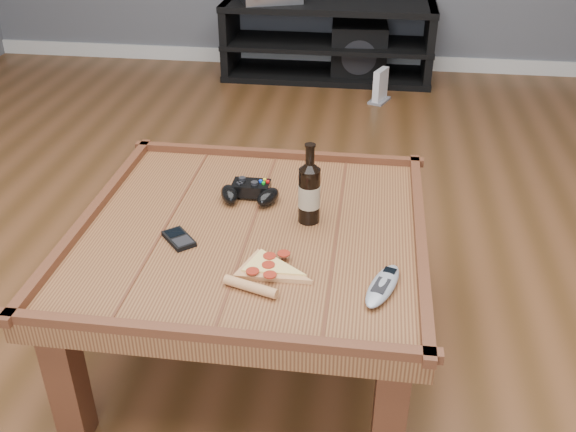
# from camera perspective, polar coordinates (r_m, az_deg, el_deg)

# --- Properties ---
(ground) EXTENTS (6.00, 6.00, 0.00)m
(ground) POSITION_cam_1_polar(r_m,az_deg,el_deg) (2.14, -2.95, -11.37)
(ground) COLOR #4B2D15
(ground) RESTS_ON ground
(baseboard) EXTENTS (5.00, 0.02, 0.10)m
(baseboard) POSITION_cam_1_polar(r_m,az_deg,el_deg) (4.76, 3.71, 13.71)
(baseboard) COLOR silver
(baseboard) RESTS_ON ground
(coffee_table) EXTENTS (1.03, 1.03, 0.48)m
(coffee_table) POSITION_cam_1_polar(r_m,az_deg,el_deg) (1.90, -3.26, -2.57)
(coffee_table) COLOR #502B16
(coffee_table) RESTS_ON ground
(media_console) EXTENTS (1.40, 0.45, 0.50)m
(media_console) POSITION_cam_1_polar(r_m,az_deg,el_deg) (4.48, 3.54, 15.23)
(media_console) COLOR black
(media_console) RESTS_ON ground
(beer_bottle) EXTENTS (0.06, 0.06, 0.25)m
(beer_bottle) POSITION_cam_1_polar(r_m,az_deg,el_deg) (1.85, 1.91, 2.24)
(beer_bottle) COLOR black
(beer_bottle) RESTS_ON coffee_table
(game_controller) EXTENTS (0.21, 0.13, 0.06)m
(game_controller) POSITION_cam_1_polar(r_m,az_deg,el_deg) (2.00, -3.42, 2.13)
(game_controller) COLOR black
(game_controller) RESTS_ON coffee_table
(pizza_slice) EXTENTS (0.23, 0.30, 0.03)m
(pizza_slice) POSITION_cam_1_polar(r_m,az_deg,el_deg) (1.67, -1.97, -4.89)
(pizza_slice) COLOR tan
(pizza_slice) RESTS_ON coffee_table
(smartphone) EXTENTS (0.12, 0.12, 0.01)m
(smartphone) POSITION_cam_1_polar(r_m,az_deg,el_deg) (1.83, -9.68, -2.00)
(smartphone) COLOR black
(smartphone) RESTS_ON coffee_table
(remote_control) EXTENTS (0.12, 0.20, 0.03)m
(remote_control) POSITION_cam_1_polar(r_m,az_deg,el_deg) (1.63, 8.42, -6.14)
(remote_control) COLOR #8D939A
(remote_control) RESTS_ON coffee_table
(subwoofer) EXTENTS (0.39, 0.39, 0.37)m
(subwoofer) POSITION_cam_1_polar(r_m,az_deg,el_deg) (4.53, 6.28, 14.46)
(subwoofer) COLOR black
(subwoofer) RESTS_ON ground
(game_console) EXTENTS (0.15, 0.19, 0.21)m
(game_console) POSITION_cam_1_polar(r_m,az_deg,el_deg) (4.10, 8.20, 11.28)
(game_console) COLOR gray
(game_console) RESTS_ON ground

